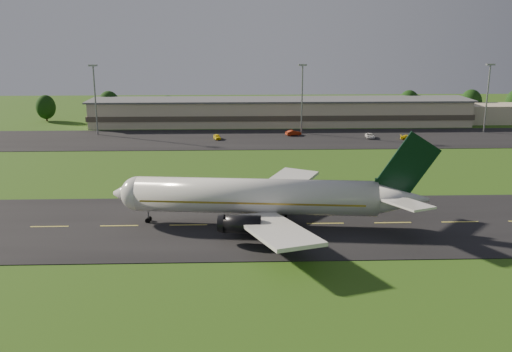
{
  "coord_description": "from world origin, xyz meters",
  "views": [
    {
      "loc": [
        -14.11,
        -86.38,
        30.81
      ],
      "look_at": [
        -10.91,
        8.0,
        6.0
      ],
      "focal_mm": 40.0,
      "sensor_mm": 36.0,
      "label": 1
    }
  ],
  "objects_px": {
    "airliner": "(261,197)",
    "light_mast_west": "(95,91)",
    "light_mast_centre": "(302,91)",
    "service_vehicle_c": "(370,136)",
    "service_vehicle_d": "(409,137)",
    "light_mast_east": "(488,90)",
    "service_vehicle_a": "(217,137)",
    "service_vehicle_b": "(293,133)",
    "terminal": "(300,112)"
  },
  "relations": [
    {
      "from": "service_vehicle_b",
      "to": "light_mast_west",
      "type": "bearing_deg",
      "value": 64.69
    },
    {
      "from": "service_vehicle_c",
      "to": "light_mast_east",
      "type": "bearing_deg",
      "value": 16.27
    },
    {
      "from": "light_mast_east",
      "to": "service_vehicle_d",
      "type": "xyz_separation_m",
      "value": [
        -26.05,
        -11.05,
        -11.98
      ]
    },
    {
      "from": "service_vehicle_a",
      "to": "service_vehicle_d",
      "type": "bearing_deg",
      "value": -16.26
    },
    {
      "from": "light_mast_centre",
      "to": "light_mast_east",
      "type": "xyz_separation_m",
      "value": [
        55.0,
        0.0,
        0.0
      ]
    },
    {
      "from": "light_mast_west",
      "to": "service_vehicle_c",
      "type": "distance_m",
      "value": 80.04
    },
    {
      "from": "light_mast_east",
      "to": "service_vehicle_a",
      "type": "relative_size",
      "value": 5.0
    },
    {
      "from": "terminal",
      "to": "light_mast_west",
      "type": "xyz_separation_m",
      "value": [
        -61.4,
        -16.18,
        8.75
      ]
    },
    {
      "from": "light_mast_centre",
      "to": "service_vehicle_b",
      "type": "xyz_separation_m",
      "value": [
        -2.7,
        -3.31,
        -11.88
      ]
    },
    {
      "from": "service_vehicle_a",
      "to": "terminal",
      "type": "bearing_deg",
      "value": 29.87
    },
    {
      "from": "airliner",
      "to": "light_mast_centre",
      "type": "relative_size",
      "value": 2.52
    },
    {
      "from": "service_vehicle_b",
      "to": "light_mast_east",
      "type": "bearing_deg",
      "value": -108.71
    },
    {
      "from": "light_mast_centre",
      "to": "service_vehicle_c",
      "type": "relative_size",
      "value": 4.22
    },
    {
      "from": "light_mast_centre",
      "to": "service_vehicle_a",
      "type": "relative_size",
      "value": 5.0
    },
    {
      "from": "service_vehicle_a",
      "to": "service_vehicle_d",
      "type": "xyz_separation_m",
      "value": [
        53.64,
        -2.6,
        -0.04
      ]
    },
    {
      "from": "light_mast_centre",
      "to": "service_vehicle_a",
      "type": "xyz_separation_m",
      "value": [
        -24.69,
        -8.45,
        -11.94
      ]
    },
    {
      "from": "light_mast_centre",
      "to": "service_vehicle_b",
      "type": "height_order",
      "value": "light_mast_centre"
    },
    {
      "from": "airliner",
      "to": "light_mast_east",
      "type": "height_order",
      "value": "light_mast_east"
    },
    {
      "from": "terminal",
      "to": "service_vehicle_d",
      "type": "xyz_separation_m",
      "value": [
        27.55,
        -27.23,
        -3.24
      ]
    },
    {
      "from": "service_vehicle_b",
      "to": "service_vehicle_d",
      "type": "bearing_deg",
      "value": -125.74
    },
    {
      "from": "light_mast_centre",
      "to": "service_vehicle_c",
      "type": "xyz_separation_m",
      "value": [
        18.71,
        -8.26,
        -11.97
      ]
    },
    {
      "from": "light_mast_east",
      "to": "light_mast_west",
      "type": "bearing_deg",
      "value": 180.0
    },
    {
      "from": "light_mast_centre",
      "to": "service_vehicle_b",
      "type": "bearing_deg",
      "value": -129.2
    },
    {
      "from": "terminal",
      "to": "light_mast_west",
      "type": "bearing_deg",
      "value": -165.24
    },
    {
      "from": "service_vehicle_a",
      "to": "service_vehicle_c",
      "type": "height_order",
      "value": "service_vehicle_a"
    },
    {
      "from": "terminal",
      "to": "light_mast_east",
      "type": "bearing_deg",
      "value": -16.8
    },
    {
      "from": "light_mast_centre",
      "to": "service_vehicle_d",
      "type": "height_order",
      "value": "light_mast_centre"
    },
    {
      "from": "terminal",
      "to": "light_mast_centre",
      "type": "distance_m",
      "value": 18.45
    },
    {
      "from": "airliner",
      "to": "service_vehicle_a",
      "type": "distance_m",
      "value": 72.35
    },
    {
      "from": "terminal",
      "to": "service_vehicle_c",
      "type": "height_order",
      "value": "terminal"
    },
    {
      "from": "light_mast_east",
      "to": "service_vehicle_a",
      "type": "distance_m",
      "value": 81.02
    },
    {
      "from": "light_mast_centre",
      "to": "service_vehicle_c",
      "type": "distance_m",
      "value": 23.7
    },
    {
      "from": "light_mast_centre",
      "to": "service_vehicle_b",
      "type": "distance_m",
      "value": 12.63
    },
    {
      "from": "light_mast_centre",
      "to": "light_mast_east",
      "type": "height_order",
      "value": "same"
    },
    {
      "from": "service_vehicle_c",
      "to": "service_vehicle_d",
      "type": "distance_m",
      "value": 10.61
    },
    {
      "from": "service_vehicle_c",
      "to": "service_vehicle_d",
      "type": "xyz_separation_m",
      "value": [
        10.24,
        -2.79,
        -0.01
      ]
    },
    {
      "from": "light_mast_west",
      "to": "service_vehicle_b",
      "type": "relative_size",
      "value": 4.44
    },
    {
      "from": "service_vehicle_b",
      "to": "service_vehicle_d",
      "type": "xyz_separation_m",
      "value": [
        31.65,
        -7.74,
        -0.1
      ]
    },
    {
      "from": "light_mast_east",
      "to": "terminal",
      "type": "bearing_deg",
      "value": 163.2
    },
    {
      "from": "airliner",
      "to": "light_mast_west",
      "type": "relative_size",
      "value": 2.52
    },
    {
      "from": "light_mast_east",
      "to": "service_vehicle_c",
      "type": "bearing_deg",
      "value": -167.18
    },
    {
      "from": "airliner",
      "to": "service_vehicle_a",
      "type": "height_order",
      "value": "airliner"
    },
    {
      "from": "airliner",
      "to": "service_vehicle_b",
      "type": "relative_size",
      "value": 11.17
    },
    {
      "from": "light_mast_west",
      "to": "service_vehicle_c",
      "type": "relative_size",
      "value": 4.22
    },
    {
      "from": "airliner",
      "to": "service_vehicle_b",
      "type": "bearing_deg",
      "value": 86.79
    },
    {
      "from": "light_mast_west",
      "to": "service_vehicle_d",
      "type": "xyz_separation_m",
      "value": [
        88.95,
        -11.05,
        -11.98
      ]
    },
    {
      "from": "terminal",
      "to": "service_vehicle_a",
      "type": "distance_m",
      "value": 36.03
    },
    {
      "from": "airliner",
      "to": "service_vehicle_d",
      "type": "bearing_deg",
      "value": 63.46
    },
    {
      "from": "airliner",
      "to": "light_mast_centre",
      "type": "height_order",
      "value": "light_mast_centre"
    },
    {
      "from": "service_vehicle_b",
      "to": "service_vehicle_c",
      "type": "bearing_deg",
      "value": -125.0
    }
  ]
}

